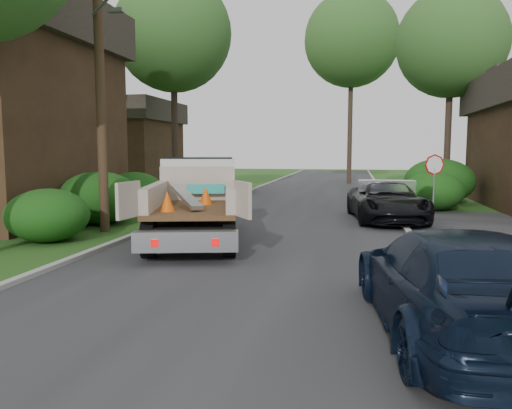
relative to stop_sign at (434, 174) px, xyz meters
The scene contains 19 objects.
ground 10.55m from the stop_sign, 120.02° to the right, with size 120.00×120.00×0.00m, color #254B15.
road 5.58m from the stop_sign, 169.11° to the left, with size 8.00×90.00×0.02m, color #28282B.
curb_left 9.51m from the stop_sign, behind, with size 0.20×90.00×0.12m, color #9E9E99.
curb_right 2.27m from the stop_sign, 137.73° to the left, with size 0.20×90.00×0.12m, color #9E9E99.
stop_sign is the anchor object (origin of this frame).
utility_pole 11.91m from the stop_sign, 159.38° to the right, with size 2.42×1.25×10.00m.
house_left_far 22.81m from the stop_sign, 145.19° to the left, with size 7.56×7.56×6.00m.
hedge_left_a 12.92m from the stop_sign, 152.24° to the right, with size 2.34×2.34×1.53m, color #17440F.
hedge_left_b 11.99m from the stop_sign, 167.94° to the right, with size 2.86×2.86×1.87m, color #17440F.
hedge_left_c 12.08m from the stop_sign, behind, with size 2.60×2.60×1.70m, color #17440F.
hedge_right_a 4.15m from the stop_sign, 81.47° to the left, with size 2.60×2.60×1.70m, color #17440F.
hedge_right_b 7.15m from the stop_sign, 79.48° to the left, with size 3.38×3.38×2.21m, color #17440F.
tree_left_far 16.65m from the stop_sign, 147.79° to the left, with size 6.40×6.40×12.20m.
tree_right_far 13.08m from the stop_sign, 78.19° to the left, with size 6.00×6.00×11.50m.
tree_left_back 20.89m from the stop_sign, 168.23° to the left, with size 6.00×6.00×12.00m.
tree_center_far 23.15m from the stop_sign, 98.66° to the left, with size 7.20×7.20×14.60m.
flatbed_truck 8.63m from the stop_sign, 150.02° to the right, with size 4.06×6.76×2.40m.
black_pickup 1.93m from the stop_sign, behind, with size 2.43×5.27×1.46m, color black.
navy_suv 11.63m from the stop_sign, 96.94° to the right, with size 2.17×5.33×1.55m, color black.
Camera 1 is at (2.39, -9.72, 2.61)m, focal length 35.00 mm.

